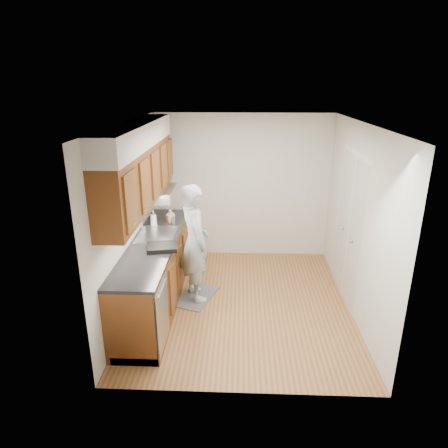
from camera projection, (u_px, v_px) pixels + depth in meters
The scene contains 16 objects.
floor at pixel (241, 303), 5.70m from camera, with size 3.50×3.50×0.00m, color #966039.
ceiling at pixel (244, 123), 4.85m from camera, with size 3.50×3.50×0.00m, color white.
wall_left at pixel (130, 219), 5.33m from camera, with size 0.02×3.50×2.50m, color beige.
wall_right at pixel (357, 222), 5.21m from camera, with size 0.02×3.50×2.50m, color beige.
wall_back at pixel (242, 187), 6.92m from camera, with size 3.00×0.02×2.50m, color beige.
counter at pixel (156, 270), 5.58m from camera, with size 0.64×2.80×1.30m.
upper_cabinets at pixel (140, 166), 5.13m from camera, with size 0.47×2.80×1.21m.
closet_door at pixel (349, 230), 5.57m from camera, with size 0.02×1.22×2.05m, color silver.
floor_mat at pixel (196, 296), 5.85m from camera, with size 0.44×0.76×0.01m, color slate.
person at pixel (195, 235), 5.53m from camera, with size 0.67×0.45×1.91m, color #9DB3BF.
soap_bottle_a at pixel (154, 218), 5.91m from camera, with size 0.10×0.10×0.26m, color silver.
soap_bottle_b at pixel (170, 216), 6.11m from camera, with size 0.09×0.09×0.20m, color silver.
soap_bottle_c at pixel (171, 214), 6.20m from camera, with size 0.14×0.14×0.18m, color silver.
soda_can at pixel (168, 219), 6.11m from camera, with size 0.06×0.06×0.11m, color red.
steel_can at pixel (173, 221), 6.00m from camera, with size 0.06×0.06×0.11m, color #A5A5AA.
dish_rack at pixel (162, 247), 5.13m from camera, with size 0.38×0.32×0.06m, color black.
Camera 1 is at (-0.03, -4.99, 2.98)m, focal length 32.00 mm.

